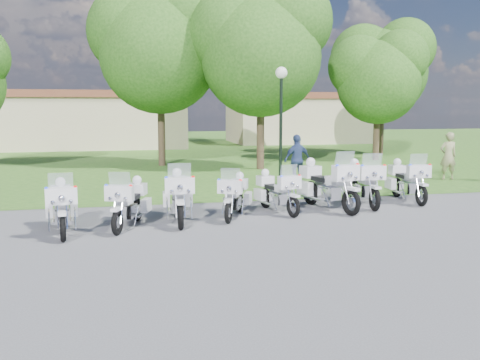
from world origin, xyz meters
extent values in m
plane|color=#535357|center=(0.00, 0.00, 0.00)|extent=(100.00, 100.00, 0.00)
cube|color=#2F621F|center=(0.00, 27.00, 0.00)|extent=(100.00, 48.00, 0.01)
torus|color=black|center=(-4.82, -1.10, 0.32)|extent=(0.20, 0.65, 0.64)
torus|color=black|center=(-5.01, 0.52, 0.32)|extent=(0.20, 0.65, 0.64)
cube|color=white|center=(-4.82, -1.12, 0.65)|extent=(0.22, 0.44, 0.07)
cube|color=white|center=(-4.85, -0.88, 1.01)|extent=(0.71, 0.31, 0.38)
cube|color=silver|center=(-4.85, -0.82, 1.34)|extent=(0.55, 0.18, 0.36)
sphere|color=red|center=(-4.54, -0.90, 1.19)|extent=(0.09, 0.09, 0.09)
sphere|color=#1426E5|center=(-5.15, -0.97, 1.19)|extent=(0.09, 0.09, 0.09)
cube|color=silver|center=(-4.92, -0.27, 0.43)|extent=(0.39, 0.57, 0.33)
cube|color=white|center=(-4.89, -0.50, 0.77)|extent=(0.36, 0.53, 0.21)
cube|color=black|center=(-4.95, 0.01, 0.75)|extent=(0.39, 0.63, 0.11)
cube|color=white|center=(-4.71, 0.41, 0.48)|extent=(0.23, 0.51, 0.34)
cube|color=white|center=(-5.28, 0.34, 0.48)|extent=(0.23, 0.51, 0.34)
cube|color=white|center=(-5.01, 0.55, 0.88)|extent=(0.50, 0.43, 0.31)
sphere|color=white|center=(-5.01, 0.55, 1.13)|extent=(0.25, 0.25, 0.25)
torus|color=black|center=(-3.64, -0.73, 0.30)|extent=(0.31, 0.62, 0.62)
torus|color=black|center=(-3.14, 0.76, 0.30)|extent=(0.31, 0.62, 0.62)
cube|color=white|center=(-3.65, -0.75, 0.63)|extent=(0.29, 0.44, 0.06)
cube|color=white|center=(-3.58, -0.53, 0.97)|extent=(0.70, 0.42, 0.37)
cube|color=silver|center=(-3.56, -0.47, 1.29)|extent=(0.53, 0.27, 0.35)
sphere|color=red|center=(-3.31, -0.67, 1.14)|extent=(0.08, 0.08, 0.08)
sphere|color=#1426E5|center=(-3.87, -0.48, 1.14)|extent=(0.08, 0.08, 0.08)
cube|color=silver|center=(-3.39, 0.03, 0.42)|extent=(0.46, 0.59, 0.31)
cube|color=white|center=(-3.46, -0.18, 0.74)|extent=(0.43, 0.55, 0.20)
cube|color=black|center=(-3.30, 0.29, 0.72)|extent=(0.48, 0.64, 0.11)
cube|color=white|center=(-2.92, 0.54, 0.46)|extent=(0.31, 0.51, 0.33)
cube|color=white|center=(-3.45, 0.72, 0.46)|extent=(0.31, 0.51, 0.33)
cube|color=white|center=(-3.13, 0.78, 0.85)|extent=(0.54, 0.49, 0.30)
sphere|color=white|center=(-3.13, 0.78, 1.09)|extent=(0.24, 0.24, 0.24)
torus|color=black|center=(-2.14, -0.49, 0.34)|extent=(0.17, 0.69, 0.68)
torus|color=black|center=(-2.04, 1.23, 0.34)|extent=(0.17, 0.69, 0.68)
cube|color=white|center=(-2.14, -0.51, 0.69)|extent=(0.21, 0.46, 0.07)
cube|color=white|center=(-2.12, -0.26, 1.07)|extent=(0.74, 0.28, 0.41)
cube|color=silver|center=(-2.12, -0.19, 1.42)|extent=(0.57, 0.15, 0.38)
sphere|color=red|center=(-1.80, -0.33, 1.26)|extent=(0.09, 0.09, 0.09)
sphere|color=#1426E5|center=(-2.45, -0.30, 1.26)|extent=(0.09, 0.09, 0.09)
cube|color=silver|center=(-2.09, 0.39, 0.46)|extent=(0.38, 0.59, 0.35)
cube|color=white|center=(-2.10, 0.15, 0.81)|extent=(0.35, 0.55, 0.22)
cube|color=black|center=(-2.07, 0.70, 0.79)|extent=(0.38, 0.65, 0.12)
cube|color=white|center=(-1.75, 1.07, 0.51)|extent=(0.21, 0.54, 0.37)
cube|color=white|center=(-2.35, 1.10, 0.51)|extent=(0.21, 0.54, 0.37)
cube|color=white|center=(-2.04, 1.27, 0.93)|extent=(0.51, 0.43, 0.33)
sphere|color=white|center=(-2.04, 1.27, 1.20)|extent=(0.26, 0.26, 0.26)
torus|color=black|center=(-0.86, -0.05, 0.29)|extent=(0.34, 0.59, 0.60)
torus|color=black|center=(-0.26, 1.34, 0.29)|extent=(0.34, 0.59, 0.60)
cube|color=white|center=(-0.87, -0.07, 0.61)|extent=(0.30, 0.42, 0.06)
cube|color=white|center=(-0.78, 0.14, 0.93)|extent=(0.67, 0.45, 0.36)
cube|color=silver|center=(-0.76, 0.19, 1.25)|extent=(0.50, 0.30, 0.33)
sphere|color=red|center=(-0.54, -0.02, 1.10)|extent=(0.08, 0.08, 0.08)
sphere|color=#1426E5|center=(-1.06, 0.20, 1.10)|extent=(0.08, 0.08, 0.08)
cube|color=silver|center=(-0.55, 0.66, 0.40)|extent=(0.47, 0.58, 0.30)
cube|color=white|center=(-0.64, 0.47, 0.71)|extent=(0.44, 0.54, 0.20)
cube|color=black|center=(-0.45, 0.91, 0.69)|extent=(0.50, 0.63, 0.11)
cube|color=white|center=(-0.07, 1.11, 0.45)|extent=(0.33, 0.49, 0.32)
cube|color=white|center=(-0.56, 1.32, 0.45)|extent=(0.33, 0.49, 0.32)
cube|color=white|center=(-0.25, 1.37, 0.82)|extent=(0.53, 0.50, 0.28)
sphere|color=white|center=(-0.25, 1.37, 1.05)|extent=(0.23, 0.23, 0.23)
torus|color=black|center=(1.00, 0.32, 0.30)|extent=(0.26, 0.61, 0.60)
torus|color=black|center=(0.62, 1.80, 0.30)|extent=(0.26, 0.61, 0.60)
cube|color=white|center=(1.01, 0.30, 0.61)|extent=(0.26, 0.42, 0.06)
cube|color=white|center=(0.95, 0.52, 0.94)|extent=(0.68, 0.37, 0.36)
cube|color=silver|center=(0.94, 0.57, 1.26)|extent=(0.51, 0.23, 0.34)
sphere|color=red|center=(1.24, 0.54, 1.11)|extent=(0.08, 0.08, 0.08)
sphere|color=#1426E5|center=(0.69, 0.39, 1.11)|extent=(0.08, 0.08, 0.08)
cube|color=silver|center=(0.81, 1.07, 0.40)|extent=(0.42, 0.56, 0.31)
cube|color=white|center=(0.86, 0.87, 0.72)|extent=(0.39, 0.52, 0.20)
cube|color=black|center=(0.74, 1.33, 0.70)|extent=(0.43, 0.62, 0.11)
cube|color=white|center=(0.92, 1.73, 0.45)|extent=(0.27, 0.49, 0.32)
cube|color=white|center=(0.39, 1.60, 0.45)|extent=(0.27, 0.49, 0.32)
cube|color=white|center=(0.61, 1.82, 0.83)|extent=(0.51, 0.46, 0.29)
sphere|color=white|center=(0.61, 1.82, 1.06)|extent=(0.23, 0.23, 0.23)
torus|color=black|center=(2.64, 0.23, 0.37)|extent=(0.34, 0.76, 0.75)
torus|color=black|center=(2.12, 2.05, 0.37)|extent=(0.34, 0.76, 0.75)
cube|color=white|center=(2.65, 0.21, 0.76)|extent=(0.33, 0.53, 0.08)
cube|color=white|center=(2.57, 0.47, 1.17)|extent=(0.84, 0.48, 0.44)
cube|color=silver|center=(2.55, 0.54, 1.56)|extent=(0.64, 0.30, 0.42)
sphere|color=red|center=(2.93, 0.51, 1.38)|extent=(0.10, 0.10, 0.10)
sphere|color=#1426E5|center=(2.25, 0.31, 1.38)|extent=(0.10, 0.10, 0.10)
cube|color=silver|center=(2.38, 1.16, 0.50)|extent=(0.53, 0.70, 0.38)
cube|color=white|center=(2.45, 0.90, 0.89)|extent=(0.50, 0.65, 0.24)
cube|color=black|center=(2.28, 1.48, 0.87)|extent=(0.55, 0.77, 0.13)
cube|color=white|center=(2.49, 1.98, 0.56)|extent=(0.35, 0.61, 0.40)
cube|color=white|center=(1.85, 1.79, 0.56)|extent=(0.35, 0.61, 0.40)
cube|color=white|center=(2.11, 2.08, 1.02)|extent=(0.64, 0.57, 0.36)
sphere|color=white|center=(2.11, 2.08, 1.31)|extent=(0.29, 0.29, 0.29)
torus|color=black|center=(3.57, 0.67, 0.34)|extent=(0.20, 0.71, 0.70)
torus|color=black|center=(3.73, 2.44, 0.34)|extent=(0.20, 0.71, 0.70)
cube|color=white|center=(3.57, 0.65, 0.71)|extent=(0.23, 0.47, 0.07)
cube|color=white|center=(3.59, 0.91, 1.09)|extent=(0.77, 0.31, 0.42)
cube|color=silver|center=(3.60, 0.98, 1.46)|extent=(0.59, 0.18, 0.39)
sphere|color=red|center=(3.92, 0.82, 1.29)|extent=(0.09, 0.09, 0.09)
sphere|color=#1426E5|center=(3.26, 0.88, 1.29)|extent=(0.09, 0.09, 0.09)
cube|color=silver|center=(3.65, 1.58, 0.47)|extent=(0.40, 0.61, 0.35)
cube|color=white|center=(3.63, 1.33, 0.83)|extent=(0.38, 0.57, 0.23)
cube|color=black|center=(3.68, 1.89, 0.81)|extent=(0.41, 0.67, 0.12)
cube|color=white|center=(4.02, 2.25, 0.52)|extent=(0.23, 0.55, 0.37)
cube|color=white|center=(3.40, 2.31, 0.52)|extent=(0.23, 0.55, 0.37)
cube|color=white|center=(3.73, 2.47, 0.96)|extent=(0.53, 0.46, 0.33)
sphere|color=white|center=(3.73, 2.47, 1.23)|extent=(0.27, 0.27, 0.27)
torus|color=black|center=(5.31, 1.08, 0.33)|extent=(0.17, 0.67, 0.66)
torus|color=black|center=(5.40, 2.76, 0.33)|extent=(0.17, 0.67, 0.66)
cube|color=white|center=(5.30, 1.06, 0.67)|extent=(0.20, 0.45, 0.07)
cube|color=white|center=(5.32, 1.31, 1.04)|extent=(0.73, 0.28, 0.40)
cube|color=silver|center=(5.32, 1.37, 1.39)|extent=(0.56, 0.15, 0.37)
sphere|color=red|center=(5.63, 1.23, 1.23)|extent=(0.09, 0.09, 0.09)
sphere|color=#1426E5|center=(5.00, 1.27, 1.23)|extent=(0.09, 0.09, 0.09)
cube|color=silver|center=(5.36, 1.94, 0.45)|extent=(0.37, 0.57, 0.34)
cube|color=white|center=(5.34, 1.70, 0.79)|extent=(0.35, 0.53, 0.22)
cube|color=black|center=(5.37, 2.24, 0.77)|extent=(0.37, 0.63, 0.12)
cube|color=white|center=(5.69, 2.60, 0.49)|extent=(0.21, 0.52, 0.36)
cube|color=white|center=(5.10, 2.63, 0.49)|extent=(0.21, 0.52, 0.36)
cube|color=white|center=(5.40, 2.79, 0.91)|extent=(0.50, 0.42, 0.32)
sphere|color=white|center=(5.40, 2.79, 1.17)|extent=(0.26, 0.26, 0.26)
cylinder|color=black|center=(2.34, 6.01, 2.04)|extent=(0.12, 0.12, 4.08)
sphere|color=white|center=(2.34, 6.01, 4.23)|extent=(0.44, 0.44, 0.44)
cylinder|color=#38281C|center=(-1.54, 14.02, 2.05)|extent=(0.36, 0.36, 4.10)
sphere|color=#1F4D15|center=(-1.54, 14.02, 5.59)|extent=(5.96, 5.96, 5.96)
sphere|color=#1F4D15|center=(-2.85, 14.48, 6.71)|extent=(4.47, 4.47, 4.47)
sphere|color=#1F4D15|center=(-0.15, 13.65, 7.27)|extent=(4.10, 4.10, 4.10)
cylinder|color=#38281C|center=(2.98, 11.51, 1.95)|extent=(0.36, 0.36, 3.90)
sphere|color=#1F4D15|center=(2.98, 11.51, 5.32)|extent=(5.67, 5.67, 5.67)
sphere|color=#1F4D15|center=(1.73, 11.95, 6.38)|extent=(4.26, 4.26, 4.26)
sphere|color=#1F4D15|center=(4.31, 11.15, 6.92)|extent=(3.90, 3.90, 3.90)
cylinder|color=#38281C|center=(10.46, 14.43, 1.58)|extent=(0.36, 0.36, 3.16)
sphere|color=#1F4D15|center=(10.46, 14.43, 4.31)|extent=(4.60, 4.60, 4.60)
sphere|color=#1F4D15|center=(9.46, 14.79, 5.17)|extent=(3.45, 3.45, 3.45)
sphere|color=#1F4D15|center=(11.54, 14.14, 5.60)|extent=(3.16, 3.16, 3.16)
cylinder|color=#38281C|center=(12.51, 17.92, 1.85)|extent=(0.36, 0.36, 3.70)
sphere|color=#1F4D15|center=(12.51, 17.92, 5.05)|extent=(5.38, 5.38, 5.38)
sphere|color=#1F4D15|center=(11.34, 18.34, 6.06)|extent=(4.04, 4.04, 4.04)
sphere|color=#1F4D15|center=(13.78, 17.58, 6.56)|extent=(3.70, 3.70, 3.70)
cube|color=#BFB18A|center=(-6.00, 28.00, 1.80)|extent=(14.00, 8.00, 3.60)
cube|color=brown|center=(-6.00, 28.00, 3.85)|extent=(14.56, 8.32, 0.50)
cube|color=#BFB18A|center=(11.00, 30.00, 1.80)|extent=(11.00, 7.00, 3.60)
cube|color=brown|center=(11.00, 30.00, 3.85)|extent=(11.44, 7.28, 0.50)
imported|color=#908E61|center=(9.55, 6.19, 0.97)|extent=(0.76, 0.54, 1.95)
imported|color=#33467B|center=(3.01, 6.05, 0.97)|extent=(1.22, 0.76, 1.93)
camera|label=1|loc=(-3.45, -13.28, 2.99)|focal=40.00mm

